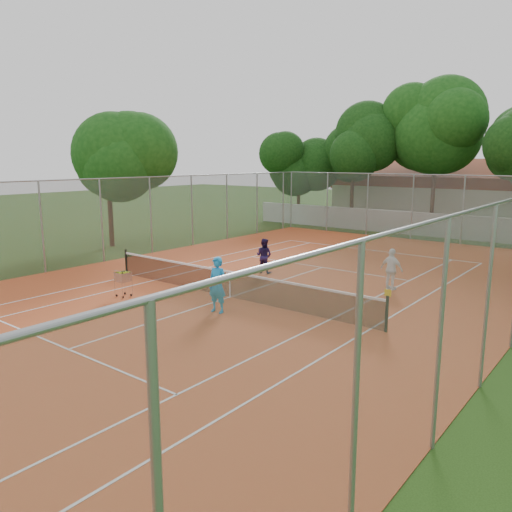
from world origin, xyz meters
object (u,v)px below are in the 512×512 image
Objects in this scene: clubhouse at (444,193)px; player_far_left at (264,256)px; player_far_right at (392,269)px; ball_hopper at (123,283)px; player_near at (217,285)px; tennis_net at (230,284)px.

clubhouse is 25.17m from player_far_left.
ball_hopper is at bearing 52.51° from player_far_right.
clubhouse is 9.03× the size of player_near.
player_far_right is (4.09, 4.60, 0.30)m from tennis_net.
player_near is at bearing 34.35° from ball_hopper.
player_near is at bearing -84.66° from clubhouse.
player_near reaches higher than tennis_net.
player_near is at bearing 70.83° from player_far_right.
tennis_net is 7.53× the size of player_far_right.
ball_hopper is at bearing 65.58° from player_far_left.
player_far_right is at bearing 177.54° from player_far_left.
clubhouse is at bearing 111.73° from ball_hopper.
player_far_left is at bearing 15.77° from player_far_right.
player_far_left is 1.53× the size of ball_hopper.
clubhouse is at bearing 87.71° from player_near.
clubhouse reaches higher than ball_hopper.
player_near is at bearing 102.94° from player_far_left.
tennis_net is 4.15m from player_far_left.
ball_hopper reaches higher than tennis_net.
player_far_right is (5.52, 0.72, 0.03)m from player_far_left.
clubhouse is at bearing -98.57° from player_far_left.
player_far_left is 6.42m from ball_hopper.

